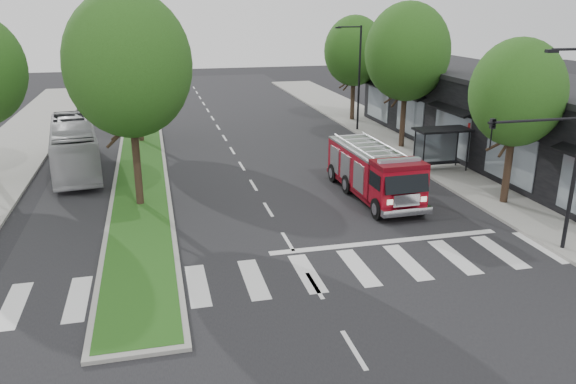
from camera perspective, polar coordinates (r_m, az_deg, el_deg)
name	(u,v)px	position (r m, az deg, el deg)	size (l,w,h in m)	color
ground	(288,242)	(23.51, -0.02, -5.07)	(140.00, 140.00, 0.00)	black
sidewalk_right	(442,161)	(36.80, 15.41, 3.09)	(5.00, 80.00, 0.15)	gray
median	(142,148)	(40.06, -14.65, 4.37)	(3.00, 50.00, 0.15)	gray
storefront_row	(510,119)	(38.65, 21.62, 6.86)	(8.00, 30.00, 5.00)	black
bus_shelter	(441,138)	(34.15, 15.25, 5.35)	(3.20, 1.60, 2.61)	black
tree_right_near	(517,93)	(28.59, 22.26, 9.29)	(4.40, 4.40, 8.05)	black
tree_right_mid	(407,52)	(38.81, 12.02, 13.74)	(5.60, 5.60, 9.72)	black
tree_right_far	(354,51)	(48.06, 6.75, 14.04)	(5.00, 5.00, 8.73)	black
tree_median_near	(128,65)	(27.10, -15.92, 12.31)	(5.80, 5.80, 10.16)	black
tree_median_far	(134,50)	(41.07, -15.37, 13.73)	(5.60, 5.60, 9.72)	black
streetlight_right_near	(560,138)	(23.31, 25.94, 4.92)	(4.08, 0.22, 8.00)	black
streetlight_right_far	(357,73)	(44.05, 7.07, 11.87)	(2.11, 0.20, 8.00)	black
fire_engine	(373,172)	(28.90, 8.68, 2.01)	(2.60, 7.99, 2.75)	#55040C
city_bus	(74,146)	(35.67, -20.89, 4.36)	(2.45, 10.47, 2.92)	#B4B4B8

